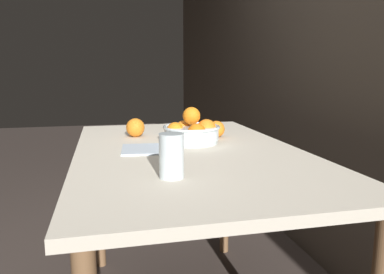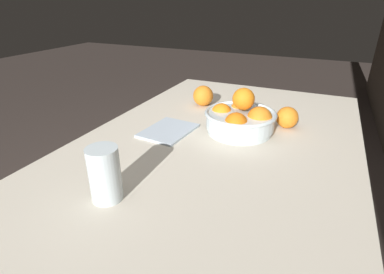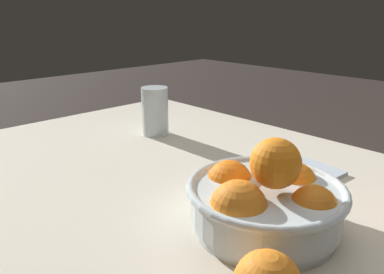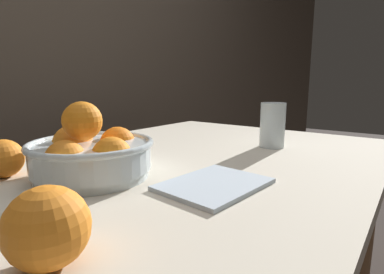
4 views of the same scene
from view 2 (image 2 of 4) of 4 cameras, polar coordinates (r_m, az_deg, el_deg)
name	(u,v)px [view 2 (image 2 of 4)]	position (r m, az deg, el deg)	size (l,w,h in m)	color
dining_table	(215,167)	(0.96, 4.39, -5.77)	(1.37, 0.83, 0.77)	beige
fruit_bowl	(240,118)	(0.99, 9.20, 3.50)	(0.23, 0.23, 0.15)	silver
juice_glass	(105,176)	(0.68, -16.23, -7.16)	(0.07, 0.07, 0.13)	#F4A314
orange_loose_near_bowl	(287,117)	(1.07, 17.68, 3.57)	(0.07, 0.07, 0.07)	orange
orange_loose_front	(203,96)	(1.23, 2.14, 7.86)	(0.08, 0.08, 0.08)	orange
napkin	(169,130)	(1.00, -4.50, 1.24)	(0.18, 0.14, 0.01)	silver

